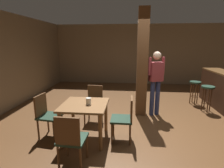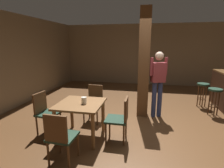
% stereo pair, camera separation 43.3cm
% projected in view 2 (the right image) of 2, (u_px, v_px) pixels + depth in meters
% --- Properties ---
extents(ground_plane, '(10.80, 10.80, 0.00)m').
position_uv_depth(ground_plane, '(146.00, 125.00, 4.19)').
color(ground_plane, brown).
extents(wall_back, '(8.00, 0.10, 2.80)m').
position_uv_depth(wall_back, '(149.00, 55.00, 8.17)').
color(wall_back, '#756047').
rests_on(wall_back, ground_plane).
extents(pillar, '(0.28, 0.28, 2.80)m').
position_uv_depth(pillar, '(144.00, 64.00, 4.51)').
color(pillar, brown).
rests_on(pillar, ground_plane).
extents(dining_table, '(0.89, 0.89, 0.75)m').
position_uv_depth(dining_table, '(81.00, 109.00, 3.55)').
color(dining_table, brown).
rests_on(dining_table, ground_plane).
extents(chair_east, '(0.42, 0.42, 0.89)m').
position_uv_depth(chair_east, '(120.00, 117.00, 3.43)').
color(chair_east, '#1E3828').
rests_on(chair_east, ground_plane).
extents(chair_north, '(0.45, 0.45, 0.89)m').
position_uv_depth(chair_north, '(94.00, 101.00, 4.38)').
color(chair_north, '#1E3828').
rests_on(chair_north, ground_plane).
extents(chair_south, '(0.43, 0.43, 0.89)m').
position_uv_depth(chair_south, '(60.00, 136.00, 2.74)').
color(chair_south, '#1E3828').
rests_on(chair_south, ground_plane).
extents(chair_west, '(0.47, 0.47, 0.89)m').
position_uv_depth(chair_west, '(45.00, 111.00, 3.76)').
color(chair_west, '#1E3828').
rests_on(chair_west, ground_plane).
extents(napkin_cup, '(0.10, 0.10, 0.13)m').
position_uv_depth(napkin_cup, '(84.00, 100.00, 3.47)').
color(napkin_cup, silver).
rests_on(napkin_cup, dining_table).
extents(standing_person, '(0.47, 0.31, 1.72)m').
position_uv_depth(standing_person, '(158.00, 80.00, 4.50)').
color(standing_person, maroon).
rests_on(standing_person, ground_plane).
extents(bar_stool_near, '(0.35, 0.35, 0.74)m').
position_uv_depth(bar_stool_near, '(215.00, 95.00, 4.70)').
color(bar_stool_near, '#1E3828').
rests_on(bar_stool_near, ground_plane).
extents(bar_stool_mid, '(0.34, 0.34, 0.74)m').
position_uv_depth(bar_stool_mid, '(203.00, 89.00, 5.34)').
color(bar_stool_mid, '#1E3828').
rests_on(bar_stool_mid, ground_plane).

